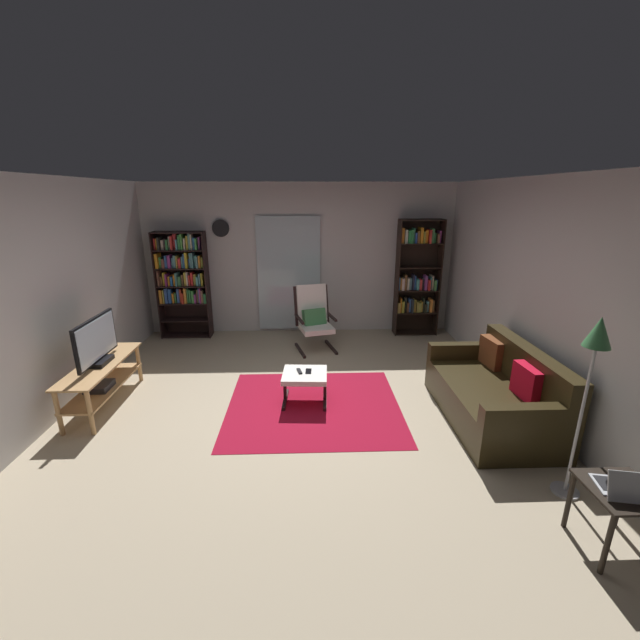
# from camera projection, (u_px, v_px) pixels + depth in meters

# --- Properties ---
(ground_plane) EXTENTS (7.02, 7.02, 0.00)m
(ground_plane) POSITION_uv_depth(u_px,v_px,m) (298.00, 409.00, 4.72)
(ground_plane) COLOR tan
(wall_back) EXTENTS (5.60, 0.06, 2.60)m
(wall_back) POSITION_uv_depth(u_px,v_px,m) (300.00, 260.00, 7.10)
(wall_back) COLOR beige
(wall_back) RESTS_ON ground
(wall_left) EXTENTS (0.06, 6.00, 2.60)m
(wall_left) POSITION_uv_depth(u_px,v_px,m) (39.00, 304.00, 4.24)
(wall_left) COLOR beige
(wall_left) RESTS_ON ground
(wall_right) EXTENTS (0.06, 6.00, 2.60)m
(wall_right) POSITION_uv_depth(u_px,v_px,m) (543.00, 299.00, 4.43)
(wall_right) COLOR beige
(wall_right) RESTS_ON ground
(glass_door_panel) EXTENTS (1.10, 0.01, 2.00)m
(glass_door_panel) POSITION_uv_depth(u_px,v_px,m) (289.00, 274.00, 7.11)
(glass_door_panel) COLOR silver
(area_rug) EXTENTS (2.02, 1.82, 0.01)m
(area_rug) POSITION_uv_depth(u_px,v_px,m) (314.00, 406.00, 4.79)
(area_rug) COLOR maroon
(area_rug) RESTS_ON ground
(tv_stand) EXTENTS (0.42, 1.38, 0.53)m
(tv_stand) POSITION_uv_depth(u_px,v_px,m) (102.00, 378.00, 4.72)
(tv_stand) COLOR tan
(tv_stand) RESTS_ON ground
(television) EXTENTS (0.20, 0.88, 0.55)m
(television) POSITION_uv_depth(u_px,v_px,m) (97.00, 343.00, 4.60)
(television) COLOR black
(television) RESTS_ON tv_stand
(bookshelf_near_tv) EXTENTS (0.84, 0.30, 1.82)m
(bookshelf_near_tv) POSITION_uv_depth(u_px,v_px,m) (183.00, 277.00, 6.87)
(bookshelf_near_tv) COLOR black
(bookshelf_near_tv) RESTS_ON ground
(bookshelf_near_sofa) EXTENTS (0.74, 0.30, 2.01)m
(bookshelf_near_sofa) POSITION_uv_depth(u_px,v_px,m) (417.00, 276.00, 7.02)
(bookshelf_near_sofa) COLOR black
(bookshelf_near_sofa) RESTS_ON ground
(leather_sofa) EXTENTS (0.92, 1.72, 0.83)m
(leather_sofa) POSITION_uv_depth(u_px,v_px,m) (496.00, 394.00, 4.44)
(leather_sofa) COLOR black
(leather_sofa) RESTS_ON ground
(lounge_armchair) EXTENTS (0.70, 0.77, 1.02)m
(lounge_armchair) POSITION_uv_depth(u_px,v_px,m) (314.00, 316.00, 6.46)
(lounge_armchair) COLOR black
(lounge_armchair) RESTS_ON ground
(ottoman) EXTENTS (0.55, 0.51, 0.38)m
(ottoman) POSITION_uv_depth(u_px,v_px,m) (305.00, 378.00, 4.81)
(ottoman) COLOR white
(ottoman) RESTS_ON ground
(tv_remote) EXTENTS (0.07, 0.15, 0.02)m
(tv_remote) POSITION_uv_depth(u_px,v_px,m) (299.00, 371.00, 4.81)
(tv_remote) COLOR black
(tv_remote) RESTS_ON ottoman
(cell_phone) EXTENTS (0.08, 0.14, 0.01)m
(cell_phone) POSITION_uv_depth(u_px,v_px,m) (308.00, 371.00, 4.82)
(cell_phone) COLOR black
(cell_phone) RESTS_ON ottoman
(floor_lamp_by_sofa) EXTENTS (0.22, 0.22, 1.54)m
(floor_lamp_by_sofa) POSITION_uv_depth(u_px,v_px,m) (594.00, 355.00, 3.04)
(floor_lamp_by_sofa) COLOR #A5A5AD
(floor_lamp_by_sofa) RESTS_ON ground
(side_table) EXTENTS (0.45, 0.45, 0.50)m
(side_table) POSITION_uv_depth(u_px,v_px,m) (619.00, 502.00, 2.76)
(side_table) COLOR black
(side_table) RESTS_ON ground
(laptop) EXTENTS (0.37, 0.34, 0.20)m
(laptop) POSITION_uv_depth(u_px,v_px,m) (628.00, 487.00, 2.67)
(laptop) COLOR #B7BABF
(laptop) RESTS_ON side_table
(wall_clock) EXTENTS (0.29, 0.03, 0.29)m
(wall_clock) POSITION_uv_depth(u_px,v_px,m) (221.00, 228.00, 6.82)
(wall_clock) COLOR silver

